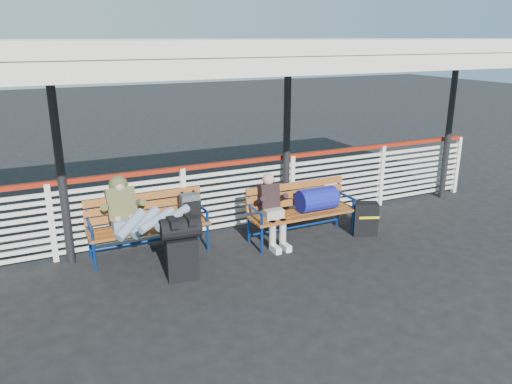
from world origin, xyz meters
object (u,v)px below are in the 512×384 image
luggage_stack (181,246)px  bench_left (158,216)px  suitcase_side (365,219)px  traveler_man (143,217)px  companion_person (272,209)px  bench_right (310,202)px

luggage_stack → bench_left: (-0.04, 1.04, 0.09)m
bench_left → suitcase_side: bench_left is taller
suitcase_side → traveler_man: bearing=-165.1°
companion_person → suitcase_side: 1.66m
traveler_man → luggage_stack: bearing=-63.1°
luggage_stack → companion_person: 1.73m
bench_right → suitcase_side: bench_right is taller
luggage_stack → traveler_man: traveler_man is taller
bench_right → suitcase_side: bearing=-18.1°
bench_left → bench_right: size_ratio=1.00×
traveler_man → suitcase_side: traveler_man is taller
bench_left → luggage_stack: bearing=-87.9°
luggage_stack → companion_person: size_ratio=0.78×
bench_right → bench_left: bearing=167.7°
companion_person → luggage_stack: bearing=-162.6°
luggage_stack → suitcase_side: (3.25, 0.22, -0.21)m
traveler_man → bench_left: bearing=49.3°
bench_left → companion_person: (1.69, -0.52, 0.02)m
bench_left → traveler_man: traveler_man is taller
bench_left → suitcase_side: (3.29, -0.82, -0.30)m
traveler_man → suitcase_side: 3.65m
luggage_stack → bench_left: 1.04m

